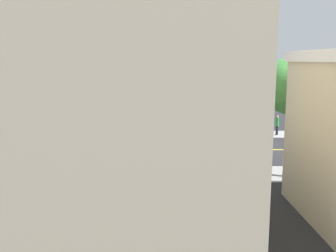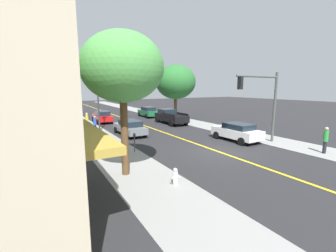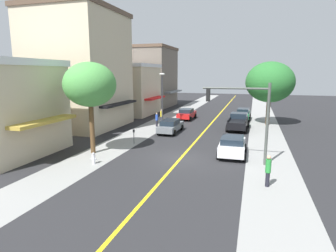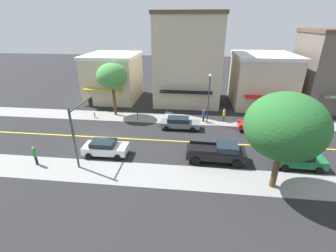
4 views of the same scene
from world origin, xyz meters
name	(u,v)px [view 2 (image 2 of 4)]	position (x,y,z in m)	size (l,w,h in m)	color
ground_plane	(220,152)	(0.00, 0.00, 0.00)	(140.00, 140.00, 0.00)	#262628
sidewalk_left	(134,168)	(-6.47, 0.00, 0.00)	(3.43, 126.00, 0.01)	gray
sidewalk_right	(278,141)	(6.47, 0.00, 0.00)	(3.43, 126.00, 0.01)	gray
road_centerline_stripe	(220,152)	(0.00, 0.00, 0.00)	(0.20, 126.00, 0.00)	yellow
tan_rowhouse	(6,80)	(-14.65, 31.48, 5.61)	(10.48, 10.67, 11.20)	#665B51
street_tree_left_near	(176,82)	(6.82, 16.98, 5.25)	(5.79, 5.79, 7.73)	brown
street_tree_right_corner	(122,68)	(-7.15, -0.57, 5.44)	(4.06, 4.06, 7.20)	brown
fire_hydrant	(175,177)	(-5.60, -3.02, 0.41)	(0.44, 0.24, 0.83)	silver
parking_meter	(134,140)	(-5.18, 3.12, 0.88)	(0.12, 0.18, 1.33)	#4C4C51
traffic_light_mast	(264,96)	(4.58, 0.28, 3.84)	(4.61, 0.32, 5.71)	#474C47
street_lamp	(98,93)	(-5.45, 12.22, 3.93)	(0.70, 0.36, 6.34)	#38383D
red_sedan_left_curb	(102,116)	(-3.74, 17.96, 0.79)	(2.08, 4.33, 1.50)	red
grey_sedan_left_curb	(130,127)	(-3.39, 8.80, 0.76)	(1.97, 4.76, 1.44)	slate
green_sedan_right_curb	(148,112)	(3.76, 20.04, 0.81)	(2.00, 4.34, 1.57)	#196638
white_sedan_right_curb	(237,131)	(3.65, 1.97, 0.80)	(2.18, 4.30, 1.51)	silver
black_pickup_truck	(170,116)	(3.49, 12.84, 0.91)	(2.37, 5.48, 1.79)	black
pedestrian_blue_shirt	(95,124)	(-5.99, 11.78, 0.88)	(0.33, 0.33, 1.66)	black
pedestrian_green_shirt	(325,139)	(6.05, -3.77, 1.00)	(0.31, 0.31, 1.84)	black
pedestrian_yellow_shirt	(87,120)	(-6.27, 14.42, 0.94)	(0.31, 0.31, 1.75)	#33384C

